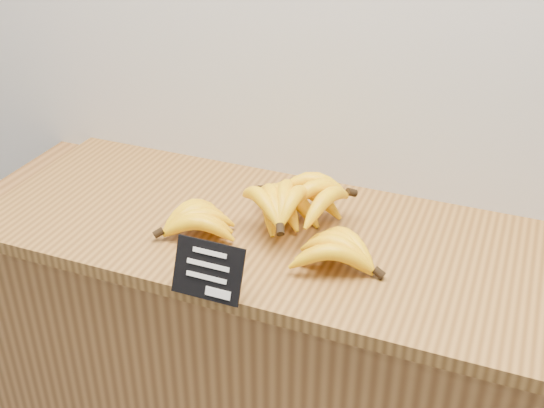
{
  "coord_description": "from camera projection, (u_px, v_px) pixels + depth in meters",
  "views": [
    {
      "loc": [
        0.6,
        1.58,
        1.72
      ],
      "look_at": [
        0.16,
        2.7,
        1.02
      ],
      "focal_mm": 45.0,
      "sensor_mm": 36.0,
      "label": 1
    }
  ],
  "objects": [
    {
      "name": "counter_top",
      "position": [
        280.0,
        235.0,
        1.49
      ],
      "size": [
        1.33,
        0.54,
        0.03
      ],
      "primitive_type": "cube",
      "color": "olive",
      "rests_on": "counter"
    },
    {
      "name": "chalkboard_sign",
      "position": [
        208.0,
        271.0,
        1.26
      ],
      "size": [
        0.14,
        0.05,
        0.1
      ],
      "primitive_type": "cube",
      "rotation": [
        -0.4,
        0.0,
        0.0
      ],
      "color": "black",
      "rests_on": "counter_top"
    },
    {
      "name": "counter",
      "position": [
        279.0,
        389.0,
        1.73
      ],
      "size": [
        1.54,
        0.5,
        0.9
      ],
      "primitive_type": "cube",
      "color": "olive",
      "rests_on": "ground"
    },
    {
      "name": "banana_pile",
      "position": [
        286.0,
        213.0,
        1.44
      ],
      "size": [
        0.51,
        0.4,
        0.12
      ],
      "color": "yellow",
      "rests_on": "counter_top"
    }
  ]
}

